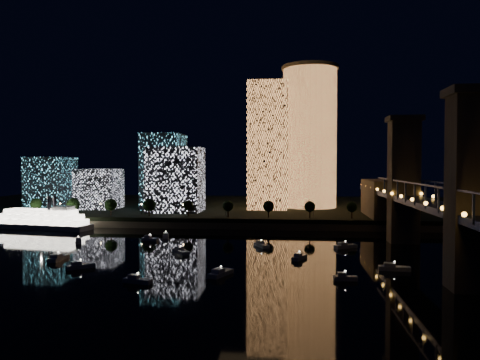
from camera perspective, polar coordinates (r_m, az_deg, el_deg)
The scene contains 11 objects.
ground at distance 145.01m, azimuth -2.09°, elevation -10.46°, with size 520.00×520.00×0.00m, color black.
far_bank at distance 302.21m, azimuth 2.21°, elevation -3.47°, with size 420.00×160.00×5.00m, color black.
seawall at distance 225.05m, azimuth 0.87°, elevation -5.61°, with size 420.00×6.00×3.00m, color #6B5E4C.
tower_cylindrical at distance 285.76m, azimuth 8.50°, elevation 5.22°, with size 34.00×34.00×84.67m.
tower_rectangular at distance 273.01m, azimuth 3.45°, elevation 4.17°, with size 23.05×23.05×73.33m, color #EF934C.
midrise_blocks at distance 274.34m, azimuth -12.55°, elevation 0.17°, with size 97.77×43.09×43.79m.
truss_bridge at distance 151.49m, azimuth 23.31°, elevation -3.86°, with size 13.00×266.00×50.00m.
riverboat at distance 245.98m, azimuth -23.55°, elevation -4.50°, with size 54.89×19.30×16.23m.
motorboats at distance 158.22m, azimuth -4.00°, elevation -9.11°, with size 120.82×80.66×2.78m.
esplanade_trees at distance 237.35m, azimuth -9.14°, elevation -3.06°, with size 165.58×6.52×8.76m.
street_lamps at distance 241.35m, azimuth -6.95°, elevation -3.31°, with size 132.70×0.70×5.65m.
Camera 1 is at (20.05, -140.16, 31.29)m, focal length 35.00 mm.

